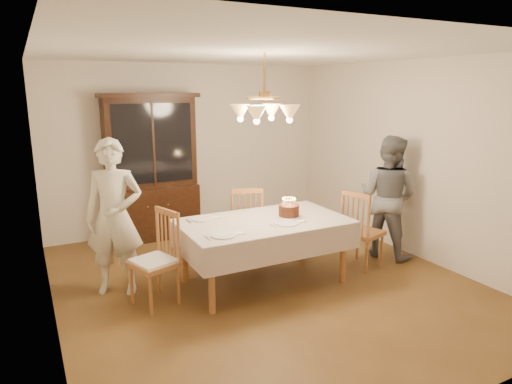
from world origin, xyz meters
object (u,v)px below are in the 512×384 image
dining_table (264,227)px  elderly_woman (114,217)px  china_hutch (152,170)px  chair_far_side (246,227)px  birthday_cake (289,211)px

dining_table → elderly_woman: elderly_woman is taller
china_hutch → dining_table: bearing=-73.0°
dining_table → chair_far_side: 0.83m
china_hutch → chair_far_side: size_ratio=2.16×
dining_table → elderly_woman: (-1.56, 0.54, 0.18)m
chair_far_side → birthday_cake: bearing=-77.1°
elderly_woman → birthday_cake: 1.96m
china_hutch → birthday_cake: china_hutch is taller
china_hutch → chair_far_side: china_hutch is taller
china_hutch → chair_far_side: 1.80m
elderly_woman → birthday_cake: (1.89, -0.55, -0.03)m
birthday_cake → dining_table: bearing=178.7°
elderly_woman → birthday_cake: elderly_woman is taller
china_hutch → birthday_cake: (1.01, -2.26, -0.21)m
china_hutch → elderly_woman: 1.93m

